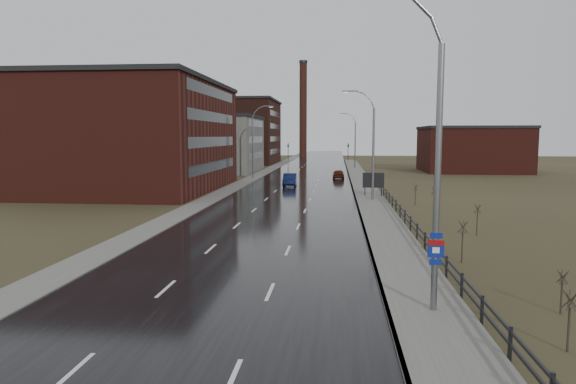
% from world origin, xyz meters
% --- Properties ---
extents(ground, '(320.00, 320.00, 0.00)m').
position_xyz_m(ground, '(0.00, 0.00, 0.00)').
color(ground, '#2D2819').
rests_on(ground, ground).
extents(road, '(14.00, 300.00, 0.06)m').
position_xyz_m(road, '(0.00, 60.00, 0.03)').
color(road, black).
rests_on(road, ground).
extents(sidewalk_right, '(3.20, 180.00, 0.18)m').
position_xyz_m(sidewalk_right, '(8.60, 35.00, 0.09)').
color(sidewalk_right, '#595651').
rests_on(sidewalk_right, ground).
extents(curb_right, '(0.16, 180.00, 0.18)m').
position_xyz_m(curb_right, '(7.08, 35.00, 0.09)').
color(curb_right, slate).
rests_on(curb_right, ground).
extents(sidewalk_left, '(2.40, 260.00, 0.12)m').
position_xyz_m(sidewalk_left, '(-8.20, 60.00, 0.06)').
color(sidewalk_left, '#595651').
rests_on(sidewalk_left, ground).
extents(warehouse_near, '(22.44, 28.56, 13.50)m').
position_xyz_m(warehouse_near, '(-20.99, 45.00, 6.76)').
color(warehouse_near, '#471914').
rests_on(warehouse_near, ground).
extents(warehouse_mid, '(16.32, 20.40, 10.50)m').
position_xyz_m(warehouse_mid, '(-17.99, 78.00, 5.26)').
color(warehouse_mid, slate).
rests_on(warehouse_mid, ground).
extents(warehouse_far, '(26.52, 24.48, 15.50)m').
position_xyz_m(warehouse_far, '(-22.99, 108.00, 7.76)').
color(warehouse_far, '#331611').
rests_on(warehouse_far, ground).
extents(building_right, '(18.36, 16.32, 8.50)m').
position_xyz_m(building_right, '(30.30, 82.00, 4.26)').
color(building_right, '#471914').
rests_on(building_right, ground).
extents(smokestack, '(2.70, 2.70, 30.70)m').
position_xyz_m(smokestack, '(-6.00, 150.00, 15.50)').
color(smokestack, '#331611').
rests_on(smokestack, ground).
extents(streetlight_main, '(3.91, 0.29, 12.11)m').
position_xyz_m(streetlight_main, '(8.47, 2.00, 6.06)').
color(streetlight_main, slate).
rests_on(streetlight_main, ground).
extents(streetlight_right_mid, '(3.36, 0.28, 11.35)m').
position_xyz_m(streetlight_right_mid, '(8.50, 36.00, 5.84)').
color(streetlight_right_mid, slate).
rests_on(streetlight_right_mid, ground).
extents(streetlight_left, '(3.36, 0.28, 11.35)m').
position_xyz_m(streetlight_left, '(-7.70, 62.00, 5.84)').
color(streetlight_left, slate).
rests_on(streetlight_left, ground).
extents(streetlight_right_far, '(3.36, 0.28, 11.35)m').
position_xyz_m(streetlight_right_far, '(8.50, 90.00, 5.84)').
color(streetlight_right_far, slate).
rests_on(streetlight_right_far, ground).
extents(guardrail, '(0.10, 53.05, 1.10)m').
position_xyz_m(guardrail, '(10.30, 18.31, 0.71)').
color(guardrail, black).
rests_on(guardrail, ground).
extents(shrub_a, '(0.47, 0.49, 1.95)m').
position_xyz_m(shrub_a, '(12.35, -1.08, 1.03)').
color(shrub_a, '#382D23').
rests_on(shrub_a, ground).
extents(shrub_b, '(0.41, 0.43, 1.68)m').
position_xyz_m(shrub_b, '(13.61, 2.47, 0.89)').
color(shrub_b, '#382D23').
rests_on(shrub_b, ground).
extents(shrub_c, '(0.54, 0.57, 2.26)m').
position_xyz_m(shrub_c, '(11.77, 10.23, 1.20)').
color(shrub_c, '#382D23').
rests_on(shrub_c, ground).
extents(shrub_d, '(0.51, 0.53, 2.13)m').
position_xyz_m(shrub_d, '(14.60, 18.08, 1.13)').
color(shrub_d, '#382D23').
rests_on(shrub_d, ground).
extents(shrub_e, '(0.61, 0.64, 2.57)m').
position_xyz_m(shrub_e, '(13.22, 26.14, 1.37)').
color(shrub_e, '#382D23').
rests_on(shrub_e, ground).
extents(shrub_f, '(0.47, 0.50, 1.98)m').
position_xyz_m(shrub_f, '(12.77, 33.44, 1.05)').
color(shrub_f, '#382D23').
rests_on(shrub_f, ground).
extents(billboard, '(2.34, 0.17, 2.70)m').
position_xyz_m(billboard, '(9.10, 39.44, 1.80)').
color(billboard, black).
rests_on(billboard, ground).
extents(traffic_light_left, '(0.58, 2.73, 5.30)m').
position_xyz_m(traffic_light_left, '(-8.00, 120.00, 4.60)').
color(traffic_light_left, black).
rests_on(traffic_light_left, ground).
extents(traffic_light_right, '(0.58, 2.73, 5.30)m').
position_xyz_m(traffic_light_right, '(8.00, 120.00, 4.60)').
color(traffic_light_right, black).
rests_on(traffic_light_right, ground).
extents(car_near, '(1.98, 5.09, 1.65)m').
position_xyz_m(car_near, '(-1.16, 50.86, 0.83)').
color(car_near, '#0B133A').
rests_on(car_near, ground).
extents(car_far, '(1.87, 4.37, 1.47)m').
position_xyz_m(car_far, '(5.35, 62.80, 0.74)').
color(car_far, '#47160B').
rests_on(car_far, ground).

